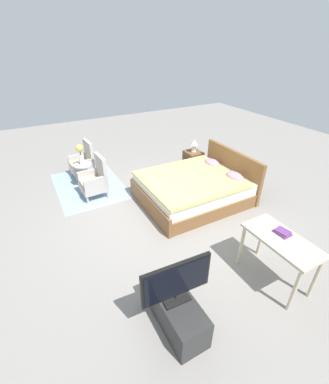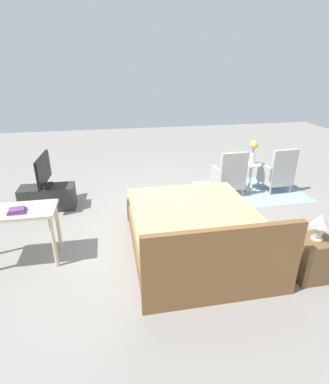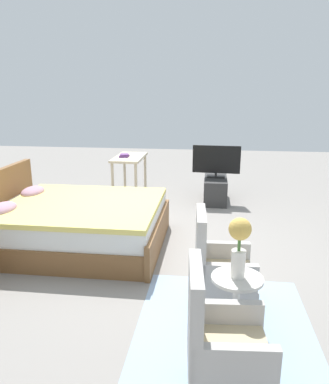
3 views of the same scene
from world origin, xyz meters
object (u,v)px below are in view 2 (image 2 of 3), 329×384
armchair_by_window_left (277,173)px  tv_stand (48,198)px  bed (196,233)px  book_stack (17,211)px  side_table (251,174)px  table_lamp (320,223)px  nightstand (312,258)px  armchair_by_window_right (229,177)px  vanity_desk (15,218)px  tv_flatscreen (43,171)px  flower_vase (253,150)px

armchair_by_window_left → tv_stand: bearing=0.1°
bed → book_stack: (2.29, -0.15, 0.50)m
side_table → armchair_by_window_left: bearing=166.5°
table_lamp → nightstand: bearing=-90.0°
armchair_by_window_right → table_lamp: bearing=90.7°
armchair_by_window_left → nightstand: size_ratio=1.68×
armchair_by_window_left → tv_stand: (4.55, 0.00, -0.16)m
side_table → vanity_desk: bearing=22.9°
nightstand → tv_flatscreen: tv_flatscreen is taller
bed → tv_stand: bearing=-38.9°
flower_vase → nightstand: 2.86m
bed → armchair_by_window_right: bearing=-123.6°
side_table → table_lamp: size_ratio=1.78×
armchair_by_window_right → nightstand: armchair_by_window_right is taller
vanity_desk → armchair_by_window_left: bearing=-160.9°
flower_vase → tv_stand: bearing=1.9°
armchair_by_window_left → flower_vase: flower_vase is taller
bed → table_lamp: (-1.25, 0.79, 0.47)m
flower_vase → nightstand: size_ratio=0.87×
vanity_desk → armchair_by_window_right: bearing=-155.8°
armchair_by_window_right → vanity_desk: (3.59, 1.61, 0.27)m
table_lamp → tv_stand: bearing=-36.7°
bed → nightstand: bed is taller
bed → nightstand: 1.48m
table_lamp → tv_stand: 4.43m
tv_stand → tv_flatscreen: 0.52m
armchair_by_window_right → tv_flatscreen: tv_flatscreen is taller
nightstand → table_lamp: bearing=90.0°
side_table → tv_stand: side_table is taller
tv_flatscreen → armchair_by_window_left: bearing=-179.9°
nightstand → armchair_by_window_right: bearing=-89.3°
bed → armchair_by_window_left: (-2.28, -1.84, 0.09)m
book_stack → armchair_by_window_right: bearing=-154.3°
flower_vase → tv_flatscreen: size_ratio=0.56×
armchair_by_window_right → tv_flatscreen: bearing=0.1°
flower_vase → book_stack: flower_vase is taller
armchair_by_window_left → armchair_by_window_right: (1.06, 0.00, 0.00)m
bed → tv_stand: (2.27, -1.83, -0.08)m
bed → nightstand: bearing=147.7°
tv_stand → book_stack: 1.78m
flower_vase → tv_flatscreen: bearing=1.9°
flower_vase → tv_stand: (4.02, 0.13, -0.66)m
bed → tv_flatscreen: bearing=-38.9°
side_table → nightstand: bearing=79.9°
side_table → tv_stand: 4.02m
bed → table_lamp: bearing=147.7°
bed → nightstand: (-1.25, 0.79, -0.02)m
armchair_by_window_left → table_lamp: bearing=68.7°
bed → flower_vase: size_ratio=4.60×
tv_stand → vanity_desk: (0.09, 1.60, 0.43)m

